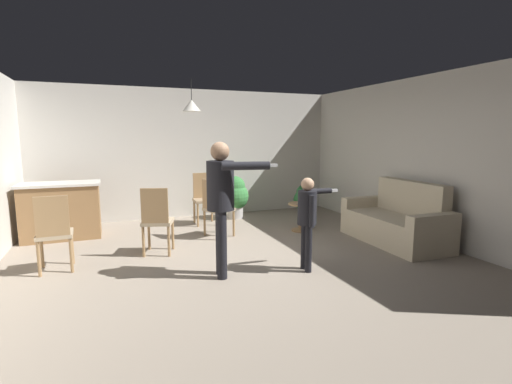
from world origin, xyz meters
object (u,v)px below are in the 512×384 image
at_px(side_table_by_couch, 300,213).
at_px(potted_plant_corner, 304,199).
at_px(dining_chair_by_counter, 215,206).
at_px(person_adult, 222,194).
at_px(dining_chair_centre_back, 157,218).
at_px(couch_floral, 397,222).
at_px(dining_chair_near_wall, 54,230).
at_px(kitchen_counter, 62,211).
at_px(potted_plant_by_wall, 235,195).
at_px(person_child, 308,213).
at_px(spare_remote_on_table, 301,202).
at_px(dining_chair_spare, 204,196).

bearing_deg(side_table_by_couch, potted_plant_corner, 57.80).
bearing_deg(potted_plant_corner, dining_chair_by_counter, -158.86).
height_order(person_adult, dining_chair_centre_back, person_adult).
distance_m(couch_floral, dining_chair_near_wall, 5.04).
xyz_separation_m(kitchen_counter, potted_plant_by_wall, (3.23, 0.44, 0.02)).
height_order(person_child, dining_chair_near_wall, person_child).
relative_size(couch_floral, kitchen_counter, 1.45).
relative_size(potted_plant_corner, potted_plant_by_wall, 0.79).
xyz_separation_m(person_adult, spare_remote_on_table, (1.96, 1.61, -0.49)).
height_order(kitchen_counter, side_table_by_couch, kitchen_counter).
height_order(person_adult, dining_chair_spare, person_adult).
bearing_deg(potted_plant_corner, potted_plant_by_wall, 161.88).
bearing_deg(dining_chair_by_counter, side_table_by_couch, 63.09).
relative_size(person_adult, dining_chair_spare, 1.66).
height_order(kitchen_counter, spare_remote_on_table, kitchen_counter).
bearing_deg(dining_chair_spare, potted_plant_corner, 175.48).
bearing_deg(spare_remote_on_table, person_child, -116.08).
relative_size(potted_plant_corner, spare_remote_on_table, 5.44).
relative_size(side_table_by_couch, potted_plant_by_wall, 0.58).
height_order(person_child, dining_chair_centre_back, person_child).
bearing_deg(person_child, couch_floral, 110.88).
distance_m(person_adult, dining_chair_by_counter, 1.91).
height_order(couch_floral, side_table_by_couch, couch_floral).
distance_m(kitchen_counter, side_table_by_couch, 4.13).
distance_m(kitchen_counter, dining_chair_spare, 2.51).
bearing_deg(dining_chair_spare, dining_chair_near_wall, 40.59).
xyz_separation_m(couch_floral, kitchen_counter, (-5.11, 2.28, 0.15)).
height_order(dining_chair_centre_back, potted_plant_by_wall, dining_chair_centre_back).
relative_size(dining_chair_near_wall, dining_chair_spare, 1.00).
distance_m(dining_chair_near_wall, dining_chair_centre_back, 1.32).
xyz_separation_m(couch_floral, spare_remote_on_table, (-1.11, 1.21, 0.21)).
xyz_separation_m(person_child, dining_chair_near_wall, (-3.01, 1.12, -0.20)).
xyz_separation_m(dining_chair_by_counter, dining_chair_spare, (0.06, 1.07, 0.00)).
xyz_separation_m(side_table_by_couch, person_child, (-0.88, -1.83, 0.42)).
bearing_deg(potted_plant_corner, couch_floral, -78.19).
relative_size(side_table_by_couch, person_adult, 0.31).
xyz_separation_m(person_adult, potted_plant_by_wall, (1.19, 3.11, -0.54)).
bearing_deg(kitchen_counter, person_adult, -52.70).
relative_size(couch_floral, dining_chair_spare, 1.82).
relative_size(side_table_by_couch, dining_chair_near_wall, 0.52).
distance_m(couch_floral, kitchen_counter, 5.59).
bearing_deg(potted_plant_by_wall, dining_chair_by_counter, -120.86).
height_order(person_adult, spare_remote_on_table, person_adult).
xyz_separation_m(couch_floral, potted_plant_corner, (-0.47, 2.25, 0.06)).
bearing_deg(side_table_by_couch, dining_chair_by_counter, 173.40).
relative_size(kitchen_counter, dining_chair_by_counter, 1.26).
height_order(couch_floral, spare_remote_on_table, couch_floral).
bearing_deg(dining_chair_by_counter, dining_chair_spare, 156.41).
distance_m(couch_floral, side_table_by_couch, 1.66).
xyz_separation_m(person_child, dining_chair_spare, (-0.60, 3.08, -0.20)).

